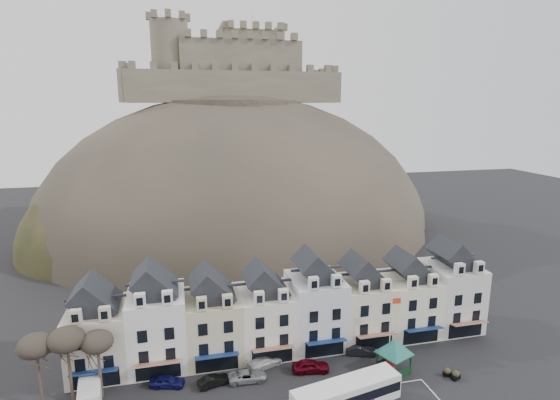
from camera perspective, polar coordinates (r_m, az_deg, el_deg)
The scene contains 19 objects.
townhouse_terrace at distance 59.34m, azimuth 1.56°, elevation -13.91°, with size 54.40×9.35×11.80m.
castle_hill at distance 110.02m, azimuth -5.01°, elevation -4.30°, with size 100.00×76.00×68.00m.
castle at distance 112.57m, azimuth -6.35°, elevation 16.69°, with size 50.20×22.20×22.00m.
tree_left_far at distance 54.33m, azimuth -29.31°, elevation -16.35°, with size 3.61×3.61×8.24m.
tree_left_mid at distance 53.40m, azimuth -26.14°, elevation -16.10°, with size 3.78×3.78×8.64m.
tree_left_near at distance 53.11m, azimuth -22.78°, elevation -16.78°, with size 3.43×3.43×7.84m.
bus at distance 50.39m, azimuth 8.68°, elevation -23.89°, with size 12.38×5.17×3.40m.
bus_shelter at distance 56.38m, azimuth 14.73°, elevation -18.04°, with size 6.39×6.39×4.39m.
red_buoy at distance 57.41m, azimuth 14.23°, elevation -20.31°, with size 1.61×1.61×1.82m.
flagpole at distance 58.38m, azimuth 14.35°, elevation -15.33°, with size 1.22×0.19×8.42m.
white_van at distance 55.21m, azimuth -23.57°, elevation -22.18°, with size 2.92×5.39×2.34m.
planter_west at distance 59.10m, azimuth 21.04°, elevation -20.27°, with size 1.14×0.87×1.02m.
planter_east at distance 58.84m, azimuth 22.00°, elevation -20.45°, with size 1.23×0.88×1.11m.
car_navy at distance 55.46m, azimuth -14.52°, elevation -21.92°, with size 1.59×3.96×1.35m, color #0E0F48.
car_black at distance 54.62m, azimuth -8.63°, elevation -22.31°, with size 1.30×3.72×1.22m, color black.
car_silver at distance 54.96m, azimuth -4.27°, elevation -21.94°, with size 2.05×4.38×1.24m, color gray.
car_white at distance 57.15m, azimuth -2.01°, elevation -20.37°, with size 1.88×4.63×1.34m, color silver.
car_maroon at distance 56.35m, azimuth 4.03°, elevation -20.80°, with size 1.81×4.49×1.53m, color #4E0410.
car_charcoal at distance 60.26m, azimuth 10.52°, elevation -18.75°, with size 1.34×3.85×1.27m, color black.
Camera 1 is at (-13.66, -35.41, 31.57)m, focal length 28.00 mm.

